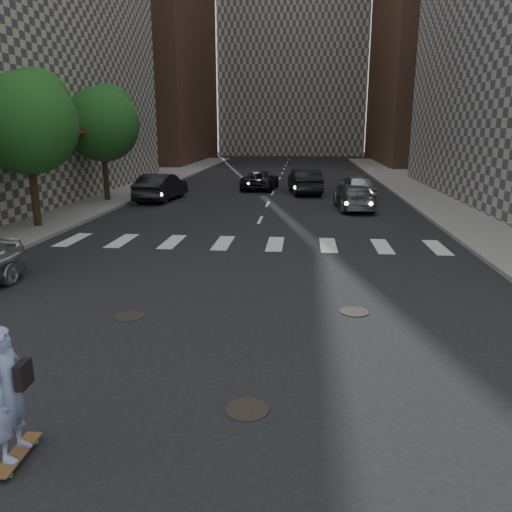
{
  "coord_description": "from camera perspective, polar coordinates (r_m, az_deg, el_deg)",
  "views": [
    {
      "loc": [
        1.99,
        -9.45,
        4.33
      ],
      "look_at": [
        0.91,
        2.15,
        1.3
      ],
      "focal_mm": 35.0,
      "sensor_mm": 36.0,
      "label": 1
    }
  ],
  "objects": [
    {
      "name": "tower_right",
      "position": [
        68.3,
        22.76,
        25.07
      ],
      "size": [
        18.0,
        24.0,
        36.0
      ],
      "primitive_type": "cube",
      "color": "brown",
      "rests_on": "ground"
    },
    {
      "name": "manhole_b",
      "position": [
        12.17,
        -14.29,
        -6.69
      ],
      "size": [
        0.7,
        0.7,
        0.02
      ],
      "primitive_type": "cylinder",
      "color": "black",
      "rests_on": "ground"
    },
    {
      "name": "sidewalk_left",
      "position": [
        34.02,
        -23.85,
        6.15
      ],
      "size": [
        13.0,
        80.0,
        0.15
      ],
      "primitive_type": "cube",
      "color": "gray",
      "rests_on": "ground"
    },
    {
      "name": "traffic_car_b",
      "position": [
        27.43,
        11.18,
        6.61
      ],
      "size": [
        2.1,
        4.65,
        1.32
      ],
      "primitive_type": "imported",
      "rotation": [
        0.0,
        0.0,
        3.2
      ],
      "color": "#5C5E64",
      "rests_on": "ground"
    },
    {
      "name": "traffic_car_c",
      "position": [
        35.77,
        0.5,
        8.66
      ],
      "size": [
        2.59,
        4.87,
        1.3
      ],
      "primitive_type": "imported",
      "rotation": [
        0.0,
        0.0,
        3.05
      ],
      "color": "black",
      "rests_on": "ground"
    },
    {
      "name": "traffic_car_e",
      "position": [
        33.64,
        5.59,
        8.52
      ],
      "size": [
        2.42,
        5.21,
        1.66
      ],
      "primitive_type": "imported",
      "rotation": [
        0.0,
        0.0,
        3.28
      ],
      "color": "black",
      "rests_on": "ground"
    },
    {
      "name": "skateboarder",
      "position": [
        7.38,
        -26.37,
        -13.77
      ],
      "size": [
        0.48,
        0.98,
        1.93
      ],
      "rotation": [
        0.0,
        0.0,
        0.04
      ],
      "color": "brown",
      "rests_on": "ground"
    },
    {
      "name": "tree_b",
      "position": [
        23.56,
        -24.51,
        14.08
      ],
      "size": [
        4.2,
        4.2,
        6.6
      ],
      "color": "#382619",
      "rests_on": "sidewalk_left"
    },
    {
      "name": "tree_c",
      "position": [
        30.8,
        -17.04,
        14.54
      ],
      "size": [
        4.2,
        4.2,
        6.6
      ],
      "color": "#382619",
      "rests_on": "sidewalk_left"
    },
    {
      "name": "traffic_car_a",
      "position": [
        30.86,
        -10.77,
        7.76
      ],
      "size": [
        2.22,
        5.06,
        1.62
      ],
      "primitive_type": "imported",
      "rotation": [
        0.0,
        0.0,
        3.04
      ],
      "color": "black",
      "rests_on": "ground"
    },
    {
      "name": "manhole_c",
      "position": [
        12.31,
        11.16,
        -6.26
      ],
      "size": [
        0.7,
        0.7,
        0.02
      ],
      "primitive_type": "cylinder",
      "color": "black",
      "rests_on": "ground"
    },
    {
      "name": "ground",
      "position": [
        10.59,
        -6.07,
        -9.65
      ],
      "size": [
        160.0,
        160.0,
        0.0
      ],
      "primitive_type": "plane",
      "color": "black",
      "rests_on": "ground"
    },
    {
      "name": "manhole_a",
      "position": [
        8.22,
        -1.04,
        -17.1
      ],
      "size": [
        0.7,
        0.7,
        0.02
      ],
      "primitive_type": "cylinder",
      "color": "black",
      "rests_on": "ground"
    },
    {
      "name": "traffic_car_d",
      "position": [
        31.74,
        11.37,
        7.82
      ],
      "size": [
        2.33,
        4.62,
        1.51
      ],
      "primitive_type": "imported",
      "rotation": [
        0.0,
        0.0,
        3.27
      ],
      "color": "#B4B7BB",
      "rests_on": "ground"
    }
  ]
}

